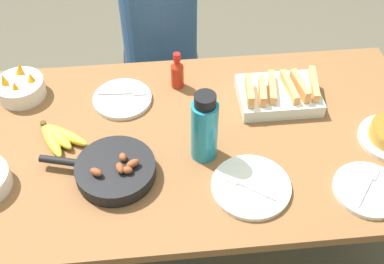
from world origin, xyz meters
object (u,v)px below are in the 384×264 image
water_bottle (204,128)px  hot_sauce_bottle (177,72)px  person_figure (162,68)px  skillet (115,170)px  empty_plate_near_front (251,187)px  fruit_bowl_citrus (20,87)px  empty_plate_far_left (122,99)px  melon_tray (279,94)px  empty_plate_far_right (368,190)px  banana_bunch (57,137)px

water_bottle → hot_sauce_bottle: (-0.06, 0.35, -0.06)m
hot_sauce_bottle → person_figure: person_figure is taller
skillet → empty_plate_near_front: size_ratio=1.49×
fruit_bowl_citrus → water_bottle: 0.73m
hot_sauce_bottle → empty_plate_near_front: bearing=-69.6°
empty_plate_far_left → melon_tray: bearing=-5.9°
fruit_bowl_citrus → person_figure: bearing=39.3°
empty_plate_near_front → water_bottle: (-0.13, 0.16, 0.11)m
melon_tray → hot_sauce_bottle: bearing=161.4°
water_bottle → hot_sauce_bottle: water_bottle is taller
fruit_bowl_citrus → person_figure: person_figure is taller
empty_plate_far_left → skillet: bearing=-93.6°
empty_plate_far_right → fruit_bowl_citrus: fruit_bowl_citrus is taller
skillet → empty_plate_far_left: size_ratio=1.72×
melon_tray → hot_sauce_bottle: hot_sauce_bottle is taller
hot_sauce_bottle → person_figure: (-0.05, 0.44, -0.33)m
empty_plate_far_left → water_bottle: 0.40m
banana_bunch → water_bottle: 0.50m
empty_plate_near_front → person_figure: (-0.23, 0.94, -0.27)m
water_bottle → person_figure: (-0.11, 0.78, -0.38)m
banana_bunch → fruit_bowl_citrus: 0.29m
melon_tray → person_figure: 0.75m
person_figure → empty_plate_far_right: bearing=-59.2°
skillet → hot_sauce_bottle: 0.47m
person_figure → empty_plate_far_left: bearing=-107.7°
empty_plate_far_right → person_figure: size_ratio=0.17×
skillet → empty_plate_far_left: 0.35m
fruit_bowl_citrus → empty_plate_far_left: bearing=-10.4°
empty_plate_far_right → banana_bunch: bearing=162.2°
empty_plate_far_left → hot_sauce_bottle: size_ratio=1.43×
empty_plate_near_front → skillet: bearing=167.6°
skillet → hot_sauce_bottle: hot_sauce_bottle is taller
empty_plate_far_right → water_bottle: size_ratio=0.83×
banana_bunch → empty_plate_far_right: size_ratio=0.86×
banana_bunch → melon_tray: 0.79m
banana_bunch → melon_tray: size_ratio=0.63×
empty_plate_far_left → person_figure: size_ratio=0.17×
fruit_bowl_citrus → skillet: bearing=-50.3°
banana_bunch → hot_sauce_bottle: size_ratio=1.23×
empty_plate_far_right → fruit_bowl_citrus: bearing=153.6°
empty_plate_near_front → water_bottle: bearing=129.5°
water_bottle → empty_plate_far_left: bearing=133.0°
empty_plate_near_front → empty_plate_far_left: size_ratio=1.15×
melon_tray → water_bottle: bearing=-142.9°
empty_plate_near_front → melon_tray: bearing=65.9°
banana_bunch → empty_plate_far_right: 1.01m
empty_plate_far_left → hot_sauce_bottle: 0.22m
fruit_bowl_citrus → hot_sauce_bottle: bearing=-0.5°
banana_bunch → water_bottle: size_ratio=0.71×
empty_plate_far_left → fruit_bowl_citrus: bearing=169.6°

